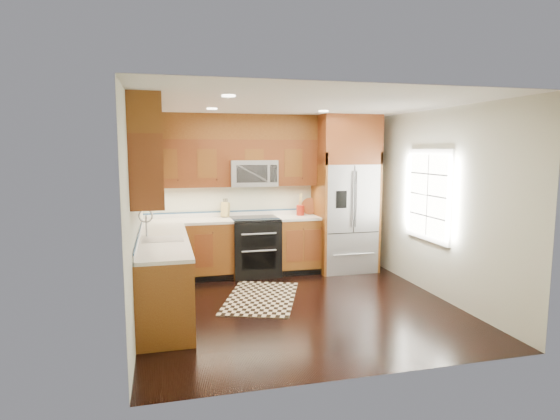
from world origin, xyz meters
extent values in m
plane|color=black|center=(0.00, 0.00, 0.00)|extent=(4.00, 4.00, 0.00)
cube|color=beige|center=(0.00, 2.00, 1.30)|extent=(4.00, 0.02, 2.60)
cube|color=beige|center=(-2.00, 0.00, 1.30)|extent=(0.02, 4.00, 2.60)
cube|color=beige|center=(2.00, 0.00, 1.30)|extent=(0.02, 4.00, 2.60)
cube|color=white|center=(1.98, 0.20, 1.40)|extent=(0.04, 1.10, 1.30)
cube|color=white|center=(1.97, 0.20, 1.40)|extent=(0.02, 0.95, 1.15)
cube|color=brown|center=(-1.31, 1.70, 0.45)|extent=(1.37, 0.60, 0.90)
cube|color=brown|center=(0.49, 1.70, 0.45)|extent=(0.72, 0.60, 0.90)
cube|color=brown|center=(-1.70, 0.20, 0.45)|extent=(0.60, 2.40, 0.90)
cube|color=silver|center=(-0.57, 1.70, 0.92)|extent=(2.85, 0.62, 0.04)
cube|color=silver|center=(-1.70, 0.20, 0.92)|extent=(0.62, 2.40, 0.04)
cube|color=brown|center=(-0.57, 1.83, 1.83)|extent=(2.85, 0.33, 0.75)
cube|color=brown|center=(-1.83, 0.20, 1.83)|extent=(0.33, 2.40, 0.75)
cube|color=brown|center=(-0.57, 1.83, 2.40)|extent=(2.85, 0.33, 0.40)
cube|color=brown|center=(-1.83, 0.20, 2.40)|extent=(0.33, 2.40, 0.40)
cube|color=black|center=(-0.25, 1.67, 0.46)|extent=(0.76, 0.64, 0.92)
cube|color=black|center=(-0.25, 1.67, 0.94)|extent=(0.76, 0.60, 0.02)
cube|color=black|center=(-0.25, 1.35, 0.62)|extent=(0.55, 0.01, 0.18)
cube|color=black|center=(-0.25, 1.35, 0.30)|extent=(0.55, 0.01, 0.28)
cylinder|color=#B2B2B7|center=(-0.25, 1.33, 0.74)|extent=(0.55, 0.02, 0.02)
cylinder|color=#B2B2B7|center=(-0.25, 1.33, 0.47)|extent=(0.55, 0.02, 0.02)
cube|color=#B2B2B7|center=(-0.25, 1.80, 1.66)|extent=(0.76, 0.40, 0.42)
cube|color=black|center=(-0.30, 1.60, 1.66)|extent=(0.50, 0.01, 0.28)
cube|color=#B2B2B7|center=(1.30, 1.63, 0.90)|extent=(0.90, 0.74, 1.80)
cube|color=black|center=(1.30, 1.26, 1.25)|extent=(0.01, 0.01, 1.08)
cube|color=black|center=(1.08, 1.25, 1.25)|extent=(0.18, 0.01, 0.28)
cube|color=brown|center=(0.83, 1.63, 1.00)|extent=(0.04, 0.74, 2.00)
cube|color=brown|center=(1.77, 1.63, 1.00)|extent=(0.04, 0.74, 2.00)
cube|color=brown|center=(1.30, 1.63, 2.20)|extent=(0.98, 0.74, 0.80)
cube|color=#B2B2B7|center=(-1.70, 0.20, 0.95)|extent=(0.50, 0.42, 0.02)
cylinder|color=#B2B2B7|center=(-1.90, 0.42, 1.08)|extent=(0.02, 0.02, 0.28)
torus|color=#B2B2B7|center=(-1.90, 0.34, 1.22)|extent=(0.18, 0.02, 0.18)
cube|color=black|center=(-0.41, 0.44, 0.01)|extent=(1.38, 1.74, 0.01)
cube|color=tan|center=(-0.69, 1.92, 1.06)|extent=(0.16, 0.18, 0.24)
cylinder|color=maroon|center=(0.56, 1.78, 1.03)|extent=(0.17, 0.17, 0.17)
cylinder|color=brown|center=(0.75, 1.88, 0.95)|extent=(0.37, 0.37, 0.02)
camera|label=1|loc=(-1.69, -5.69, 2.05)|focal=30.00mm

